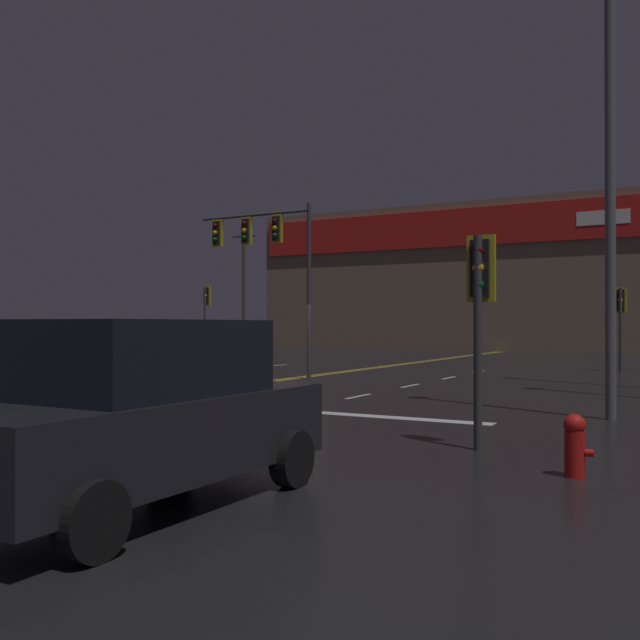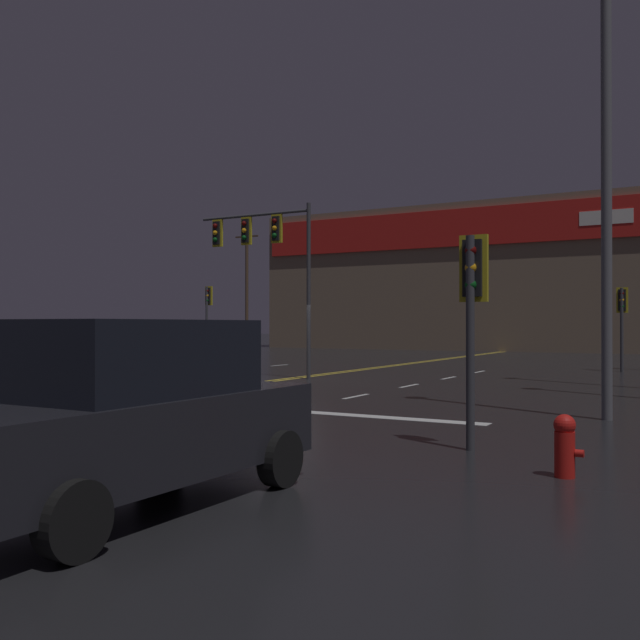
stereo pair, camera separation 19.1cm
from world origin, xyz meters
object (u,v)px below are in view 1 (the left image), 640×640
traffic_signal_corner_northwest (206,306)px  streetlight_far_right (610,49)px  parked_car (140,412)px  fire_hydrant (575,444)px  traffic_signal_corner_southeast (480,292)px  traffic_signal_corner_northeast (621,310)px  traffic_signal_median (262,243)px

traffic_signal_corner_northwest → streetlight_far_right: 26.44m
parked_car → traffic_signal_corner_northwest: bearing=126.5°
traffic_signal_corner_northwest → fire_hydrant: bearing=-43.8°
traffic_signal_corner_southeast → traffic_signal_corner_northeast: traffic_signal_corner_northeast is taller
streetlight_far_right → fire_hydrant: size_ratio=15.21×
traffic_signal_corner_northwest → parked_car: size_ratio=0.89×
fire_hydrant → parked_car: size_ratio=0.18×
traffic_signal_median → fire_hydrant: bearing=-44.0°
traffic_signal_median → traffic_signal_corner_northwest: bearing=136.5°
traffic_signal_corner_southeast → traffic_signal_corner_northeast: bearing=90.2°
traffic_signal_corner_northwest → traffic_signal_corner_northeast: size_ratio=1.17×
traffic_signal_corner_northeast → traffic_signal_corner_northwest: bearing=-179.1°
streetlight_far_right → fire_hydrant: streetlight_far_right is taller
fire_hydrant → streetlight_far_right: bearing=92.5°
traffic_signal_corner_northwest → traffic_signal_corner_northeast: traffic_signal_corner_northwest is taller
traffic_signal_corner_northeast → fire_hydrant: 21.19m
traffic_signal_median → streetlight_far_right: bearing=-27.1°
traffic_signal_corner_southeast → parked_car: size_ratio=0.73×
traffic_signal_corner_northeast → fire_hydrant: (1.61, -21.03, -2.01)m
traffic_signal_median → traffic_signal_corner_southeast: 15.32m
streetlight_far_right → fire_hydrant: 8.87m
traffic_signal_corner_southeast → streetlight_far_right: bearing=73.5°
traffic_signal_corner_northwest → parked_car: bearing=-53.5°
parked_car → traffic_signal_median: bearing=119.4°
streetlight_far_right → fire_hydrant: (0.25, -5.74, -6.76)m
traffic_signal_corner_southeast → traffic_signal_corner_northwest: size_ratio=0.82×
traffic_signal_median → streetlight_far_right: (12.12, -6.20, 2.48)m
traffic_signal_corner_northwest → fire_hydrant: traffic_signal_corner_northwest is taller
traffic_signal_corner_northwest → parked_car: (17.96, -24.24, -1.87)m
traffic_signal_corner_northeast → fire_hydrant: bearing=-85.6°
traffic_signal_median → parked_car: 18.15m
traffic_signal_median → traffic_signal_corner_northeast: traffic_signal_median is taller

